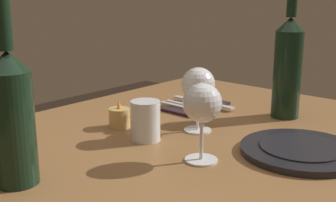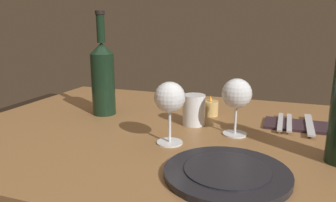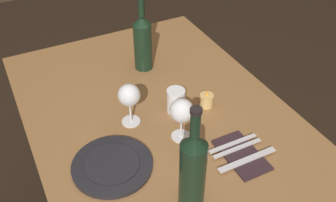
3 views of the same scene
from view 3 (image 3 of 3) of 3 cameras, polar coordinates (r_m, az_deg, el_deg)
name	(u,v)px [view 3 (image 3 of 3)]	position (r m, az deg, el deg)	size (l,w,h in m)	color
dining_table	(160,134)	(1.47, -1.10, -4.76)	(1.30, 0.90, 0.74)	olive
wine_glass_left	(182,112)	(1.26, 2.00, -1.54)	(0.08, 0.08, 0.16)	white
wine_glass_right	(129,96)	(1.32, -5.68, 0.70)	(0.08, 0.08, 0.16)	white
wine_bottle	(143,41)	(1.60, -3.69, 8.69)	(0.08, 0.08, 0.33)	black
wine_bottle_second	(193,170)	(1.05, 3.61, -9.92)	(0.07, 0.07, 0.35)	black
water_tumbler	(176,102)	(1.40, 1.24, -0.22)	(0.07, 0.07, 0.09)	white
votive_candle	(206,100)	(1.45, 5.59, 0.07)	(0.05, 0.05, 0.07)	#DBB266
dinner_plate	(112,165)	(1.24, -8.11, -9.21)	(0.25, 0.25, 0.02)	black
folded_napkin	(241,155)	(1.29, 10.63, -7.69)	(0.19, 0.11, 0.01)	#2D1E23
fork_inner	(237,148)	(1.30, 10.03, -6.79)	(0.01, 0.18, 0.00)	silver
fork_outer	(233,143)	(1.31, 9.41, -6.10)	(0.01, 0.18, 0.00)	silver
table_knife	(247,160)	(1.27, 11.44, -8.35)	(0.02, 0.21, 0.00)	silver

